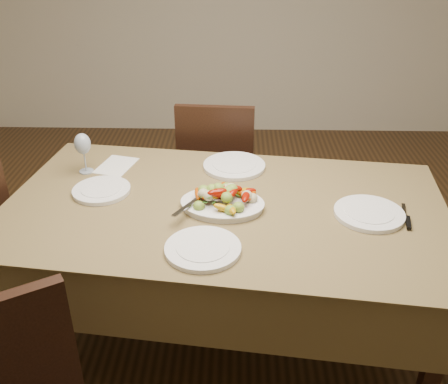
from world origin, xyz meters
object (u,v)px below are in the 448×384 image
object	(u,v)px
plate_left	(102,190)
plate_near	(203,249)
plate_far	(234,166)
wine_glass	(84,152)
dining_table	(224,277)
plate_right	(369,214)
chair_far	(219,171)
serving_platter	(222,205)

from	to	relation	value
plate_left	plate_near	bearing A→B (deg)	-42.08
plate_far	wine_glass	xyz separation A→B (m)	(-0.70, -0.06, 0.09)
dining_table	plate_left	world-z (taller)	plate_left
plate_near	wine_glass	distance (m)	0.86
wine_glass	plate_right	bearing A→B (deg)	-16.13
chair_far	plate_right	distance (m)	1.18
plate_right	plate_far	distance (m)	0.69
dining_table	plate_near	distance (m)	0.51
dining_table	wine_glass	distance (m)	0.86
plate_far	plate_near	xyz separation A→B (m)	(-0.11, -0.68, 0.00)
dining_table	serving_platter	distance (m)	0.39
plate_right	plate_near	xyz separation A→B (m)	(-0.65, -0.26, 0.00)
dining_table	plate_far	world-z (taller)	plate_far
dining_table	plate_near	bearing A→B (deg)	-101.60
serving_platter	plate_left	distance (m)	0.54
plate_right	plate_far	bearing A→B (deg)	142.29
dining_table	serving_platter	bearing A→B (deg)	-104.10
plate_right	serving_platter	bearing A→B (deg)	175.75
dining_table	wine_glass	bearing A→B (deg)	156.08
serving_platter	wine_glass	world-z (taller)	wine_glass
plate_right	dining_table	bearing A→B (deg)	173.37
dining_table	plate_left	size ratio (longest dim) A/B	7.35
chair_far	plate_left	distance (m)	0.96
plate_right	wine_glass	size ratio (longest dim) A/B	1.37
plate_left	plate_right	size ratio (longest dim) A/B	0.89
dining_table	serving_platter	world-z (taller)	serving_platter
chair_far	dining_table	bearing A→B (deg)	97.39
plate_near	dining_table	bearing A→B (deg)	78.40
dining_table	plate_left	xyz separation A→B (m)	(-0.54, 0.10, 0.39)
dining_table	plate_near	world-z (taller)	plate_near
serving_platter	chair_far	bearing A→B (deg)	93.17
dining_table	chair_far	size ratio (longest dim) A/B	1.94
plate_right	plate_far	xyz separation A→B (m)	(-0.55, 0.42, 0.00)
plate_far	dining_table	bearing A→B (deg)	-96.37
dining_table	plate_near	size ratio (longest dim) A/B	6.65
serving_platter	plate_left	size ratio (longest dim) A/B	1.33
wine_glass	dining_table	bearing A→B (deg)	-23.92
plate_near	chair_far	bearing A→B (deg)	89.45
dining_table	plate_far	bearing A→B (deg)	83.63
chair_far	wine_glass	xyz separation A→B (m)	(-0.60, -0.58, 0.39)
chair_far	plate_left	xyz separation A→B (m)	(-0.48, -0.78, 0.29)
plate_far	serving_platter	bearing A→B (deg)	-96.88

